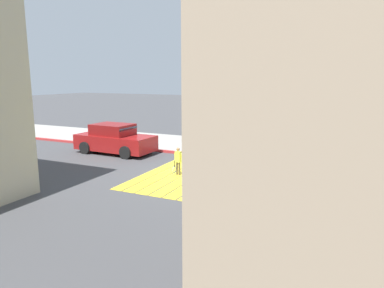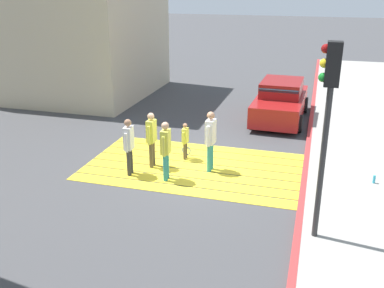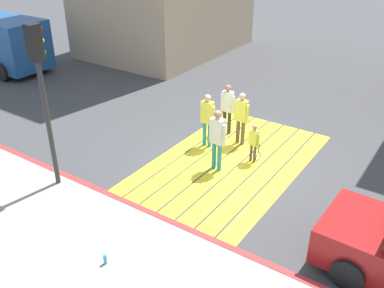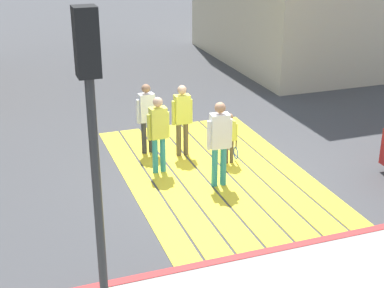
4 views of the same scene
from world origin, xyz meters
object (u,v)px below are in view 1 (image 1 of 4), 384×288
pedestrian_adult_lead (201,148)px  pedestrian_child_with_racket (178,160)px  car_parked_near_curb (115,140)px  pedestrian_teen_behind (188,158)px  pedestrian_adult_side (214,156)px  traffic_light_corner (287,99)px  pedestrian_adult_trailing (201,162)px  water_bottle (232,147)px

pedestrian_adult_lead → pedestrian_child_with_racket: pedestrian_adult_lead is taller
car_parked_near_curb → pedestrian_adult_lead: 5.89m
car_parked_near_curb → pedestrian_teen_behind: size_ratio=2.58×
pedestrian_adult_side → traffic_light_corner: bearing=153.6°
pedestrian_adult_trailing → pedestrian_adult_side: pedestrian_adult_side is taller
pedestrian_adult_side → pedestrian_child_with_racket: (-0.07, -1.62, -0.34)m
car_parked_near_curb → pedestrian_adult_side: 7.13m
car_parked_near_curb → traffic_light_corner: size_ratio=1.03×
car_parked_near_curb → water_bottle: (-3.08, 5.55, -0.50)m
traffic_light_corner → pedestrian_adult_trailing: bearing=-21.8°
car_parked_near_curb → pedestrian_adult_lead: bearing=75.6°
pedestrian_adult_side → car_parked_near_curb: bearing=-110.5°
car_parked_near_curb → pedestrian_teen_behind: 6.72m
pedestrian_adult_lead → pedestrian_adult_side: 1.42m
pedestrian_child_with_racket → pedestrian_teen_behind: bearing=47.5°
pedestrian_child_with_racket → car_parked_near_curb: bearing=-115.6°
traffic_light_corner → pedestrian_adult_lead: (3.04, -3.00, -1.99)m
traffic_light_corner → pedestrian_child_with_racket: bearing=-42.3°
car_parked_near_curb → water_bottle: car_parked_near_curb is taller
traffic_light_corner → pedestrian_adult_lead: bearing=-44.6°
pedestrian_teen_behind → pedestrian_adult_trailing: bearing=60.4°
water_bottle → pedestrian_child_with_racket: size_ratio=0.19×
pedestrian_adult_lead → pedestrian_child_with_racket: bearing=-34.1°
car_parked_near_curb → traffic_light_corner: bearing=100.3°
pedestrian_teen_behind → pedestrian_adult_lead: bearing=-173.4°
pedestrian_adult_trailing → pedestrian_child_with_racket: 1.99m
pedestrian_adult_trailing → pedestrian_adult_side: bearing=177.3°
pedestrian_adult_lead → pedestrian_child_with_racket: 1.23m
car_parked_near_curb → pedestrian_adult_trailing: bearing=61.4°
pedestrian_teen_behind → traffic_light_corner: bearing=149.7°
pedestrian_adult_lead → pedestrian_teen_behind: 1.75m
pedestrian_adult_lead → pedestrian_child_with_racket: (0.96, -0.65, -0.40)m
pedestrian_adult_trailing → pedestrian_teen_behind: size_ratio=0.99×
pedestrian_adult_trailing → pedestrian_adult_lead: bearing=-156.9°
traffic_light_corner → pedestrian_adult_lead: size_ratio=2.35×
car_parked_near_curb → pedestrian_adult_side: (2.49, 6.67, 0.26)m
traffic_light_corner → water_bottle: (-1.50, -3.14, -2.81)m
car_parked_near_curb → pedestrian_teen_behind: (3.20, 5.90, 0.25)m
pedestrian_adult_side → pedestrian_adult_trailing: bearing=-2.7°
water_bottle → pedestrian_adult_side: pedestrian_adult_side is taller
car_parked_near_curb → pedestrian_child_with_racket: size_ratio=3.69×
pedestrian_teen_behind → car_parked_near_curb: bearing=-118.5°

